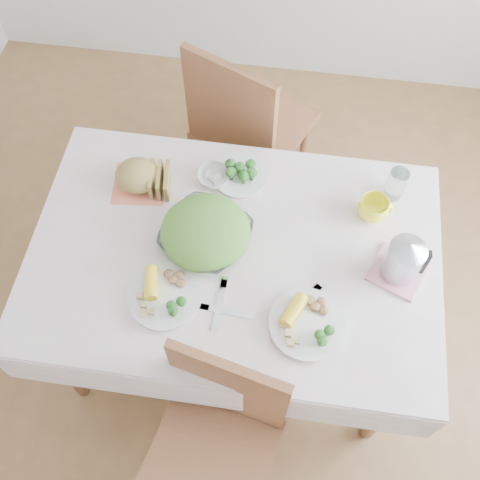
# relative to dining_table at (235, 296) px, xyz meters

# --- Properties ---
(floor) EXTENTS (3.60, 3.60, 0.00)m
(floor) POSITION_rel_dining_table_xyz_m (0.00, 0.00, -0.38)
(floor) COLOR brown
(floor) RESTS_ON ground
(dining_table) EXTENTS (1.40, 0.90, 0.75)m
(dining_table) POSITION_rel_dining_table_xyz_m (0.00, 0.00, 0.00)
(dining_table) COLOR brown
(dining_table) RESTS_ON floor
(tablecloth) EXTENTS (1.50, 1.00, 0.01)m
(tablecloth) POSITION_rel_dining_table_xyz_m (0.00, 0.00, 0.38)
(tablecloth) COLOR silver
(tablecloth) RESTS_ON dining_table
(chair_near) EXTENTS (0.51, 0.51, 0.94)m
(chair_near) POSITION_rel_dining_table_xyz_m (0.01, -0.67, 0.09)
(chair_near) COLOR brown
(chair_near) RESTS_ON floor
(chair_far) EXTENTS (0.62, 0.62, 1.03)m
(chair_far) POSITION_rel_dining_table_xyz_m (-0.03, 0.85, 0.09)
(chair_far) COLOR brown
(chair_far) RESTS_ON floor
(salad_bowl) EXTENTS (0.40, 0.40, 0.08)m
(salad_bowl) POSITION_rel_dining_table_xyz_m (-0.11, 0.03, 0.42)
(salad_bowl) COLOR white
(salad_bowl) RESTS_ON tablecloth
(dinner_plate_left) EXTENTS (0.30, 0.30, 0.02)m
(dinner_plate_left) POSITION_rel_dining_table_xyz_m (-0.21, -0.21, 0.40)
(dinner_plate_left) COLOR white
(dinner_plate_left) RESTS_ON tablecloth
(dinner_plate_right) EXTENTS (0.37, 0.37, 0.02)m
(dinner_plate_right) POSITION_rel_dining_table_xyz_m (0.29, -0.25, 0.40)
(dinner_plate_right) COLOR white
(dinner_plate_right) RESTS_ON tablecloth
(broccoli_plate) EXTENTS (0.29, 0.29, 0.02)m
(broccoli_plate) POSITION_rel_dining_table_xyz_m (-0.03, 0.34, 0.40)
(broccoli_plate) COLOR beige
(broccoli_plate) RESTS_ON tablecloth
(napkin) EXTENTS (0.22, 0.22, 0.00)m
(napkin) POSITION_rel_dining_table_xyz_m (-0.41, 0.25, 0.39)
(napkin) COLOR #F07756
(napkin) RESTS_ON tablecloth
(bread_loaf) EXTENTS (0.17, 0.16, 0.10)m
(bread_loaf) POSITION_rel_dining_table_xyz_m (-0.41, 0.25, 0.45)
(bread_loaf) COLOR olive
(bread_loaf) RESTS_ON napkin
(fruit_bowl) EXTENTS (0.16, 0.16, 0.04)m
(fruit_bowl) POSITION_rel_dining_table_xyz_m (-0.13, 0.31, 0.41)
(fruit_bowl) COLOR white
(fruit_bowl) RESTS_ON tablecloth
(yellow_mug) EXTENTS (0.16, 0.16, 0.09)m
(yellow_mug) POSITION_rel_dining_table_xyz_m (0.49, 0.23, 0.43)
(yellow_mug) COLOR #FAF527
(yellow_mug) RESTS_ON tablecloth
(glass_tumbler) EXTENTS (0.07, 0.07, 0.14)m
(glass_tumbler) POSITION_rel_dining_table_xyz_m (0.57, 0.34, 0.45)
(glass_tumbler) COLOR white
(glass_tumbler) RESTS_ON tablecloth
(pink_tray) EXTENTS (0.23, 0.23, 0.01)m
(pink_tray) POSITION_rel_dining_table_xyz_m (0.59, 0.00, 0.40)
(pink_tray) COLOR pink
(pink_tray) RESTS_ON tablecloth
(electric_kettle) EXTENTS (0.15, 0.15, 0.18)m
(electric_kettle) POSITION_rel_dining_table_xyz_m (0.59, 0.00, 0.51)
(electric_kettle) COLOR #B2B5BA
(electric_kettle) RESTS_ON pink_tray
(fork_left) EXTENTS (0.03, 0.20, 0.00)m
(fork_left) POSITION_rel_dining_table_xyz_m (-0.02, -0.22, 0.39)
(fork_left) COLOR silver
(fork_left) RESTS_ON tablecloth
(fork_right) EXTENTS (0.14, 0.19, 0.00)m
(fork_right) POSITION_rel_dining_table_xyz_m (0.26, -0.18, 0.39)
(fork_right) COLOR silver
(fork_right) RESTS_ON tablecloth
(knife) EXTENTS (0.19, 0.03, 0.00)m
(knife) POSITION_rel_dining_table_xyz_m (0.01, -0.24, 0.39)
(knife) COLOR silver
(knife) RESTS_ON tablecloth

